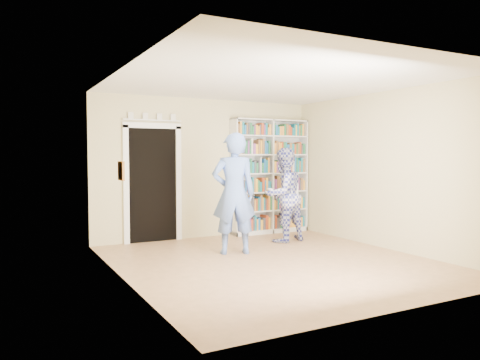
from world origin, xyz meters
The scene contains 11 objects.
floor centered at (0.00, 0.00, 0.00)m, with size 5.00×5.00×0.00m, color #976E49.
ceiling centered at (0.00, 0.00, 2.70)m, with size 5.00×5.00×0.00m, color white.
wall_back centered at (0.00, 2.50, 1.35)m, with size 4.50×4.50×0.00m, color beige.
wall_left centered at (-2.25, 0.00, 1.35)m, with size 5.00×5.00×0.00m, color beige.
wall_right centered at (2.25, 0.00, 1.35)m, with size 5.00×5.00×0.00m, color beige.
bookshelf centered at (1.35, 2.34, 1.18)m, with size 1.70×0.32×2.34m.
doorway centered at (-1.10, 2.48, 1.18)m, with size 1.10×0.08×2.43m.
wall_art centered at (-2.23, 0.20, 1.40)m, with size 0.03×0.25×0.25m, color brown.
man_blue centered at (-0.26, 0.83, 0.98)m, with size 0.72×0.47×1.97m, color #5C7DCD.
man_plaid centered at (1.04, 1.35, 0.87)m, with size 0.85×0.66×1.74m, color #2F3492.
paper_sheet centered at (1.15, 1.13, 0.95)m, with size 0.20×0.01×0.28m, color white.
Camera 1 is at (-3.70, -5.91, 1.60)m, focal length 35.00 mm.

